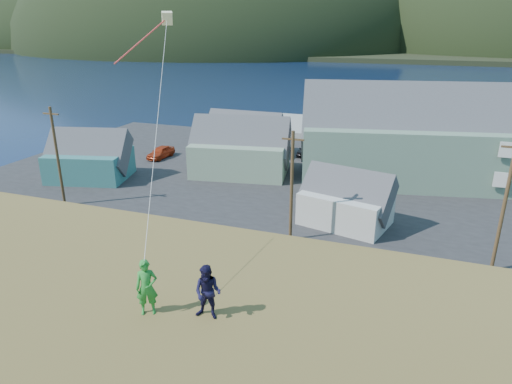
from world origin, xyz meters
The scene contains 16 objects.
ground centered at (0.00, 0.00, 0.00)m, with size 900.00×900.00×0.00m, color #0A1638.
grass_strip centered at (0.00, -2.00, 0.05)m, with size 110.00×8.00×0.10m, color #4C3D19.
waterfront_lot centered at (0.00, 17.00, 0.06)m, with size 72.00×36.00×0.12m, color #28282B.
wharf centered at (-6.00, 40.00, 0.45)m, with size 26.00×14.00×0.90m, color gray.
far_shore centered at (0.00, 330.00, 1.00)m, with size 900.00×320.00×2.00m, color black.
far_hills centered at (35.59, 279.38, 2.00)m, with size 760.00×265.00×143.00m.
lodge centered at (13.92, 20.63, 4.66)m, with size 35.69×16.36×12.12m.
shed_teal centered at (-23.54, 8.62, 2.41)m, with size 9.29×7.44×6.45m.
shed_palegreen_near centered at (-9.33, 15.43, 2.84)m, with size 11.31×8.15×7.57m.
shed_white centered at (3.52, 5.87, 2.18)m, with size 7.99×6.23×5.63m.
shed_palegreen_far centered at (-12.00, 23.45, 2.46)m, with size 9.61×5.55×6.41m.
utility_poles centered at (-2.22, 1.50, 4.48)m, with size 34.94×0.24×8.96m.
parked_cars centered at (-6.77, 20.47, 0.83)m, with size 27.01×12.44×1.53m.
kite_flyer_green centered at (1.11, -18.67, 8.08)m, with size 0.65×0.42×1.77m, color #25872F.
kite_flyer_navy centered at (2.91, -18.27, 8.06)m, with size 0.83×0.65×1.71m, color #151233.
kite_rig centered at (-2.89, -9.91, 15.37)m, with size 2.63×4.88×11.99m.
Camera 1 is at (8.05, -28.59, 15.41)m, focal length 32.00 mm.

